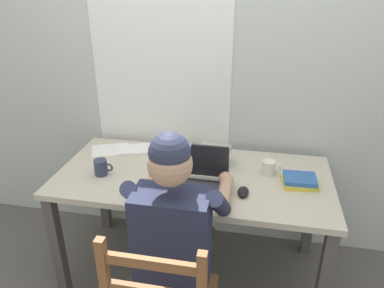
# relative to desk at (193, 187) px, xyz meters

# --- Properties ---
(ground_plane) EXTENTS (8.00, 8.00, 0.00)m
(ground_plane) POSITION_rel_desk_xyz_m (0.00, 0.00, -0.65)
(ground_plane) COLOR #56514C
(back_wall) EXTENTS (6.00, 0.08, 2.60)m
(back_wall) POSITION_rel_desk_xyz_m (-0.00, 0.46, 0.65)
(back_wall) COLOR beige
(back_wall) RESTS_ON ground
(desk) EXTENTS (1.60, 0.76, 0.74)m
(desk) POSITION_rel_desk_xyz_m (0.00, 0.00, 0.00)
(desk) COLOR #BCB29E
(desk) RESTS_ON ground
(seated_person) EXTENTS (0.50, 0.60, 1.24)m
(seated_person) POSITION_rel_desk_xyz_m (0.01, -0.46, 0.03)
(seated_person) COLOR #232842
(seated_person) RESTS_ON ground
(laptop) EXTENTS (0.33, 0.29, 0.23)m
(laptop) POSITION_rel_desk_xyz_m (0.05, -0.13, 0.14)
(laptop) COLOR #232328
(laptop) RESTS_ON desk
(computer_mouse) EXTENTS (0.06, 0.10, 0.03)m
(computer_mouse) POSITION_rel_desk_xyz_m (0.30, -0.16, 0.11)
(computer_mouse) COLOR black
(computer_mouse) RESTS_ON desk
(coffee_mug_white) EXTENTS (0.11, 0.07, 0.09)m
(coffee_mug_white) POSITION_rel_desk_xyz_m (0.43, 0.08, 0.13)
(coffee_mug_white) COLOR silver
(coffee_mug_white) RESTS_ON desk
(coffee_mug_dark) EXTENTS (0.12, 0.09, 0.10)m
(coffee_mug_dark) POSITION_rel_desk_xyz_m (-0.12, 0.16, 0.14)
(coffee_mug_dark) COLOR #2D384C
(coffee_mug_dark) RESTS_ON desk
(coffee_mug_spare) EXTENTS (0.11, 0.08, 0.09)m
(coffee_mug_spare) POSITION_rel_desk_xyz_m (-0.52, -0.10, 0.14)
(coffee_mug_spare) COLOR #2D384C
(coffee_mug_spare) RESTS_ON desk
(book_stack_main) EXTENTS (0.21, 0.16, 0.11)m
(book_stack_main) POSITION_rel_desk_xyz_m (0.09, 0.15, 0.15)
(book_stack_main) COLOR #2D5B9E
(book_stack_main) RESTS_ON desk
(book_stack_side) EXTENTS (0.21, 0.17, 0.05)m
(book_stack_side) POSITION_rel_desk_xyz_m (0.60, -0.00, 0.11)
(book_stack_side) COLOR gold
(book_stack_side) RESTS_ON desk
(paper_pile_near_laptop) EXTENTS (0.28, 0.21, 0.02)m
(paper_pile_near_laptop) POSITION_rel_desk_xyz_m (0.02, 0.23, 0.10)
(paper_pile_near_laptop) COLOR silver
(paper_pile_near_laptop) RESTS_ON desk
(paper_pile_back_corner) EXTENTS (0.25, 0.21, 0.02)m
(paper_pile_back_corner) POSITION_rel_desk_xyz_m (-0.44, 0.24, 0.10)
(paper_pile_back_corner) COLOR white
(paper_pile_back_corner) RESTS_ON desk
(paper_pile_side) EXTENTS (0.29, 0.26, 0.01)m
(paper_pile_side) POSITION_rel_desk_xyz_m (-0.60, 0.21, 0.09)
(paper_pile_side) COLOR white
(paper_pile_side) RESTS_ON desk
(landscape_photo_print) EXTENTS (0.15, 0.13, 0.00)m
(landscape_photo_print) POSITION_rel_desk_xyz_m (-0.55, 0.20, 0.09)
(landscape_photo_print) COLOR gold
(landscape_photo_print) RESTS_ON desk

